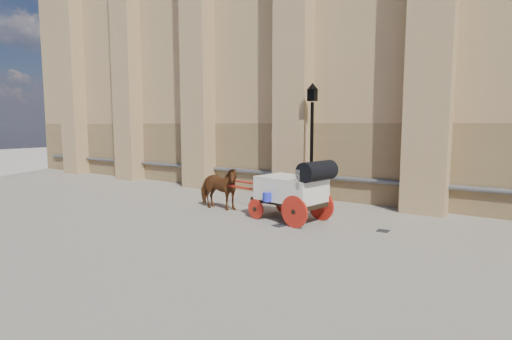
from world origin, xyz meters
The scene contains 6 objects.
ground centered at (0.00, 0.00, 0.00)m, with size 90.00×90.00×0.00m, color gray.
horse centered at (-2.09, 0.21, 0.76)m, with size 0.82×1.79×1.51m, color #623313.
carriage centered at (0.92, 0.20, 1.03)m, with size 4.48×1.96×1.90m.
street_lamp centered at (0.14, 2.95, 2.38)m, with size 0.42×0.42×4.46m.
drain_grate_near centered at (0.85, -0.60, 0.01)m, with size 0.32×0.32×0.01m, color black.
drain_grate_far centered at (3.55, 0.53, 0.01)m, with size 0.32×0.32×0.01m, color black.
Camera 1 is at (6.65, -10.44, 2.95)m, focal length 28.00 mm.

